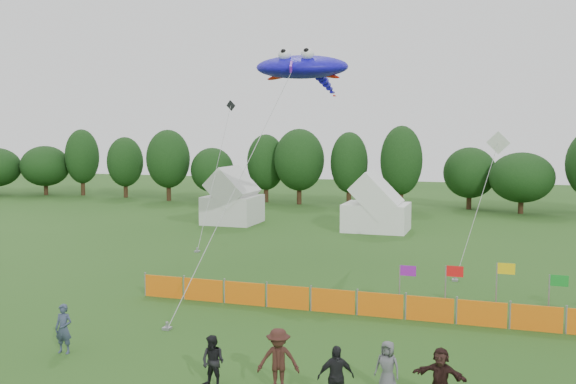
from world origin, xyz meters
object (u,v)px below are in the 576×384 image
(spectator_d, at_px, (336,377))
(spectator_e, at_px, (387,367))
(spectator_c, at_px, (278,361))
(spectator_f, at_px, (440,376))
(tent_left, at_px, (233,201))
(tent_right, at_px, (376,208))
(barrier_fence, at_px, (380,305))
(stingray_kite, at_px, (304,68))
(spectator_a, at_px, (64,329))
(spectator_b, at_px, (213,362))

(spectator_d, xyz_separation_m, spectator_e, (1.18, 1.49, -0.11))
(spectator_c, height_order, spectator_f, spectator_c)
(tent_left, distance_m, spectator_e, 35.42)
(spectator_e, bearing_deg, spectator_c, -149.77)
(tent_right, bearing_deg, spectator_f, -76.35)
(spectator_d, bearing_deg, tent_right, 68.77)
(barrier_fence, distance_m, spectator_f, 8.50)
(stingray_kite, bearing_deg, spectator_f, -62.25)
(spectator_e, bearing_deg, barrier_fence, 114.30)
(spectator_a, distance_m, spectator_f, 12.67)
(tent_right, xyz_separation_m, spectator_c, (2.85, -31.15, -0.79))
(spectator_c, relative_size, spectator_e, 1.24)
(spectator_d, xyz_separation_m, stingray_kite, (-6.60, 18.85, 10.30))
(spectator_a, bearing_deg, barrier_fence, 34.53)
(tent_right, xyz_separation_m, spectator_f, (7.41, -30.54, -0.93))
(tent_right, relative_size, spectator_d, 2.76)
(spectator_b, distance_m, spectator_e, 5.14)
(tent_left, xyz_separation_m, spectator_a, (6.80, -30.63, -1.03))
(spectator_b, xyz_separation_m, spectator_f, (6.53, 0.87, 0.03))
(tent_left, xyz_separation_m, spectator_e, (17.93, -30.52, -1.11))
(spectator_b, bearing_deg, spectator_e, 22.67)
(spectator_a, height_order, spectator_b, spectator_a)
(barrier_fence, relative_size, spectator_a, 12.81)
(tent_right, bearing_deg, barrier_fence, -79.19)
(tent_left, height_order, stingray_kite, stingray_kite)
(tent_right, bearing_deg, spectator_d, -81.56)
(barrier_fence, relative_size, stingray_kite, 1.05)
(stingray_kite, bearing_deg, spectator_a, -100.86)
(tent_right, height_order, spectator_a, tent_right)
(spectator_d, bearing_deg, stingray_kite, 79.63)
(spectator_b, height_order, stingray_kite, stingray_kite)
(tent_left, distance_m, spectator_f, 36.51)
(tent_left, height_order, tent_right, tent_left)
(spectator_e, xyz_separation_m, stingray_kite, (-7.78, 17.35, 10.41))
(barrier_fence, bearing_deg, spectator_f, -68.64)
(barrier_fence, relative_size, spectator_e, 14.14)
(spectator_d, bearing_deg, tent_left, 87.95)
(spectator_f, bearing_deg, tent_right, 112.57)
(tent_left, height_order, spectator_e, tent_left)
(tent_right, xyz_separation_m, spectator_b, (0.88, -31.41, -0.96))
(spectator_a, bearing_deg, tent_left, 98.37)
(spectator_b, bearing_deg, spectator_a, 178.77)
(tent_left, height_order, barrier_fence, tent_left)
(barrier_fence, height_order, spectator_e, spectator_e)
(barrier_fence, xyz_separation_m, spectator_c, (-1.47, -8.52, 0.46))
(spectator_c, bearing_deg, spectator_f, -7.20)
(tent_left, distance_m, barrier_fence, 28.24)
(tent_left, height_order, spectator_c, tent_left)
(tent_left, distance_m, spectator_c, 34.84)
(spectator_a, height_order, spectator_e, spectator_a)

